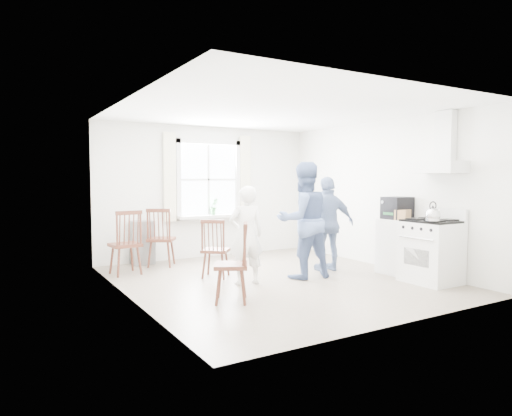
{
  "coord_description": "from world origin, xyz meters",
  "views": [
    {
      "loc": [
        -3.83,
        -5.86,
        1.58
      ],
      "look_at": [
        -0.24,
        0.2,
        1.12
      ],
      "focal_mm": 32.0,
      "sensor_mm": 36.0,
      "label": 1
    }
  ],
  "objects": [
    {
      "name": "kettle",
      "position": [
        1.65,
        -1.57,
        1.05
      ],
      "size": [
        0.21,
        0.21,
        0.3
      ],
      "color": "silver",
      "rests_on": "gas_stove"
    },
    {
      "name": "potted_plant",
      "position": [
        0.06,
        2.36,
        1.01
      ],
      "size": [
        0.19,
        0.19,
        0.33
      ],
      "primitive_type": "imported",
      "rotation": [
        0.0,
        0.0,
        -0.07
      ],
      "color": "#316E37",
      "rests_on": "window_assembly"
    },
    {
      "name": "person_right",
      "position": [
        1.15,
        0.15,
        0.8
      ],
      "size": [
        1.13,
        1.13,
        1.6
      ],
      "primitive_type": "imported",
      "rotation": [
        0.0,
        0.0,
        2.92
      ],
      "color": "navy",
      "rests_on": "ground"
    },
    {
      "name": "person_left",
      "position": [
        -0.54,
        -0.02,
        0.73
      ],
      "size": [
        0.61,
        0.61,
        1.46
      ],
      "primitive_type": "imported",
      "rotation": [
        0.0,
        0.0,
        2.98
      ],
      "color": "white",
      "rests_on": "ground"
    },
    {
      "name": "windsor_chair_b",
      "position": [
        -0.79,
        0.57,
        0.58
      ],
      "size": [
        0.55,
        0.55,
        0.94
      ],
      "color": "#442016",
      "rests_on": "ground"
    },
    {
      "name": "shelf_unit",
      "position": [
        -1.4,
        2.33,
        0.4
      ],
      "size": [
        0.4,
        0.3,
        0.8
      ],
      "primitive_type": "cube",
      "color": "slate",
      "rests_on": "ground"
    },
    {
      "name": "window_assembly",
      "position": [
        0.0,
        2.45,
        1.46
      ],
      "size": [
        1.88,
        0.24,
        1.7
      ],
      "color": "white",
      "rests_on": "room_shell"
    },
    {
      "name": "windsor_chair_c",
      "position": [
        -1.08,
        -0.81,
        0.62
      ],
      "size": [
        0.58,
        0.58,
        1.02
      ],
      "color": "#442016",
      "rests_on": "ground"
    },
    {
      "name": "stereo_stack",
      "position": [
        2.02,
        -0.57,
        1.08
      ],
      "size": [
        0.41,
        0.37,
        0.37
      ],
      "color": "black",
      "rests_on": "low_cabinet"
    },
    {
      "name": "person_mid",
      "position": [
        0.45,
        -0.1,
        0.92
      ],
      "size": [
        0.99,
        0.99,
        1.83
      ],
      "primitive_type": "imported",
      "rotation": [
        0.0,
        0.0,
        3.02
      ],
      "color": "#4D6190",
      "rests_on": "ground"
    },
    {
      "name": "cardboard_box",
      "position": [
        1.96,
        -0.74,
        0.98
      ],
      "size": [
        0.31,
        0.27,
        0.17
      ],
      "primitive_type": "cube",
      "rotation": [
        0.0,
        0.0,
        0.38
      ],
      "color": "#A47B4F",
      "rests_on": "low_cabinet"
    },
    {
      "name": "windsor_chair_d",
      "position": [
        -1.21,
        1.9,
        0.64
      ],
      "size": [
        0.61,
        0.6,
        1.06
      ],
      "color": "#442016",
      "rests_on": "ground"
    },
    {
      "name": "room_shell",
      "position": [
        0.0,
        0.0,
        1.3
      ],
      "size": [
        4.62,
        5.12,
        2.64
      ],
      "color": "gray",
      "rests_on": "ground"
    },
    {
      "name": "range_hood",
      "position": [
        2.07,
        -1.35,
        1.9
      ],
      "size": [
        0.45,
        0.76,
        0.94
      ],
      "color": "silver",
      "rests_on": "room_shell"
    },
    {
      "name": "gas_stove",
      "position": [
        1.91,
        -1.35,
        0.48
      ],
      "size": [
        0.68,
        0.76,
        1.12
      ],
      "color": "silver",
      "rests_on": "ground"
    },
    {
      "name": "windsor_chair_a",
      "position": [
        -1.89,
        1.49,
        0.65
      ],
      "size": [
        0.49,
        0.49,
        1.07
      ],
      "color": "#442016",
      "rests_on": "ground"
    },
    {
      "name": "low_cabinet",
      "position": [
        1.98,
        -0.65,
        0.45
      ],
      "size": [
        0.5,
        0.55,
        0.9
      ],
      "primitive_type": "cube",
      "color": "silver",
      "rests_on": "ground"
    }
  ]
}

